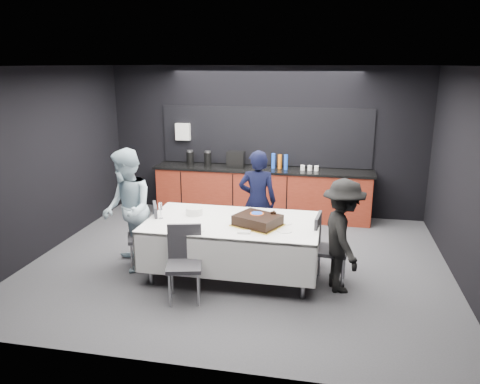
# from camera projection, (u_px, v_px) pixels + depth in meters

# --- Properties ---
(ground) EXTENTS (6.00, 6.00, 0.00)m
(ground) POSITION_uv_depth(u_px,v_px,m) (239.00, 262.00, 6.90)
(ground) COLOR #414146
(ground) RESTS_ON ground
(room_shell) EXTENTS (6.04, 5.04, 2.82)m
(room_shell) POSITION_uv_depth(u_px,v_px,m) (239.00, 137.00, 6.40)
(room_shell) COLOR white
(room_shell) RESTS_ON ground
(kitchenette) EXTENTS (4.10, 0.64, 2.05)m
(kitchenette) POSITION_uv_depth(u_px,v_px,m) (261.00, 189.00, 8.85)
(kitchenette) COLOR maroon
(kitchenette) RESTS_ON ground
(party_table) EXTENTS (2.32, 1.32, 0.78)m
(party_table) POSITION_uv_depth(u_px,v_px,m) (233.00, 231.00, 6.35)
(party_table) COLOR #99999E
(party_table) RESTS_ON ground
(cake_assembly) EXTENTS (0.73, 0.68, 0.18)m
(cake_assembly) POSITION_uv_depth(u_px,v_px,m) (258.00, 220.00, 6.11)
(cake_assembly) COLOR gold
(cake_assembly) RESTS_ON party_table
(plate_stack) EXTENTS (0.24, 0.24, 0.10)m
(plate_stack) POSITION_uv_depth(u_px,v_px,m) (194.00, 211.00, 6.57)
(plate_stack) COLOR white
(plate_stack) RESTS_ON party_table
(loose_plate_near) EXTENTS (0.22, 0.22, 0.01)m
(loose_plate_near) POSITION_uv_depth(u_px,v_px,m) (197.00, 230.00, 5.96)
(loose_plate_near) COLOR white
(loose_plate_near) RESTS_ON party_table
(loose_plate_right_a) EXTENTS (0.20, 0.20, 0.01)m
(loose_plate_right_a) POSITION_uv_depth(u_px,v_px,m) (285.00, 223.00, 6.22)
(loose_plate_right_a) COLOR white
(loose_plate_right_a) RESTS_ON party_table
(loose_plate_right_b) EXTENTS (0.20, 0.20, 0.01)m
(loose_plate_right_b) POSITION_uv_depth(u_px,v_px,m) (285.00, 231.00, 5.93)
(loose_plate_right_b) COLOR white
(loose_plate_right_b) RESTS_ON party_table
(loose_plate_far) EXTENTS (0.22, 0.22, 0.01)m
(loose_plate_far) POSITION_uv_depth(u_px,v_px,m) (247.00, 214.00, 6.57)
(loose_plate_far) COLOR white
(loose_plate_far) RESTS_ON party_table
(fork_pile) EXTENTS (0.17, 0.11, 0.02)m
(fork_pile) POSITION_uv_depth(u_px,v_px,m) (244.00, 232.00, 5.86)
(fork_pile) COLOR white
(fork_pile) RESTS_ON party_table
(champagne_flute) EXTENTS (0.06, 0.06, 0.22)m
(champagne_flute) POSITION_uv_depth(u_px,v_px,m) (160.00, 207.00, 6.37)
(champagne_flute) COLOR white
(champagne_flute) RESTS_ON party_table
(chair_left) EXTENTS (0.56, 0.56, 0.92)m
(chair_left) POSITION_uv_depth(u_px,v_px,m) (148.00, 231.00, 6.62)
(chair_left) COLOR #2D2D32
(chair_left) RESTS_ON ground
(chair_right) EXTENTS (0.46, 0.46, 0.92)m
(chair_right) POSITION_uv_depth(u_px,v_px,m) (325.00, 244.00, 6.16)
(chair_right) COLOR #2D2D32
(chair_right) RESTS_ON ground
(chair_near) EXTENTS (0.51, 0.51, 0.92)m
(chair_near) POSITION_uv_depth(u_px,v_px,m) (184.00, 257.00, 5.75)
(chair_near) COLOR #2D2D32
(chair_near) RESTS_ON ground
(person_center) EXTENTS (0.62, 0.44, 1.59)m
(person_center) POSITION_uv_depth(u_px,v_px,m) (257.00, 201.00, 7.15)
(person_center) COLOR black
(person_center) RESTS_ON ground
(person_left) EXTENTS (1.00, 1.06, 1.72)m
(person_left) POSITION_uv_depth(u_px,v_px,m) (127.00, 210.00, 6.51)
(person_left) COLOR #A8C5D4
(person_left) RESTS_ON ground
(person_right) EXTENTS (0.77, 1.05, 1.47)m
(person_right) POSITION_uv_depth(u_px,v_px,m) (343.00, 236.00, 5.89)
(person_right) COLOR black
(person_right) RESTS_ON ground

